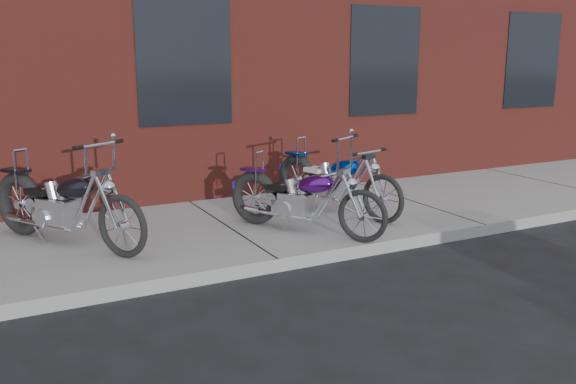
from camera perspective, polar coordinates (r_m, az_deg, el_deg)
ground at (r=6.62m, az=-0.93°, el=-7.53°), size 120.00×120.00×0.00m
sidewalk at (r=7.90m, az=-5.76°, el=-3.67°), size 22.00×3.00×0.15m
chopper_purple at (r=7.47m, az=1.30°, el=-0.83°), size 1.21×1.93×1.23m
chopper_blue at (r=8.48m, az=4.33°, el=0.83°), size 0.82×2.20×0.98m
chopper_third at (r=7.41m, az=-20.23°, el=-1.39°), size 1.39×2.11×1.23m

